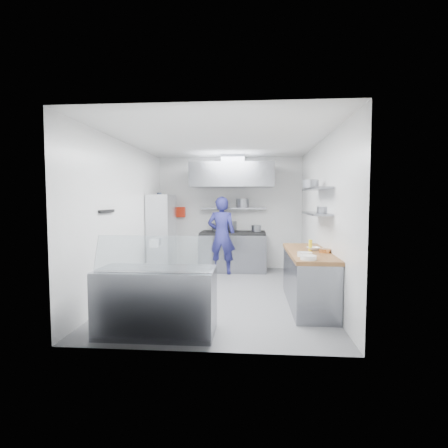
# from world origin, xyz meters

# --- Properties ---
(floor) EXTENTS (5.00, 5.00, 0.00)m
(floor) POSITION_xyz_m (0.00, 0.00, 0.00)
(floor) COLOR #5F5F62
(floor) RESTS_ON ground
(ceiling) EXTENTS (5.00, 5.00, 0.00)m
(ceiling) POSITION_xyz_m (0.00, 0.00, 2.80)
(ceiling) COLOR silver
(ceiling) RESTS_ON wall_back
(wall_back) EXTENTS (3.60, 2.80, 0.02)m
(wall_back) POSITION_xyz_m (0.00, 2.50, 1.40)
(wall_back) COLOR white
(wall_back) RESTS_ON floor
(wall_front) EXTENTS (3.60, 2.80, 0.02)m
(wall_front) POSITION_xyz_m (0.00, -2.50, 1.40)
(wall_front) COLOR white
(wall_front) RESTS_ON floor
(wall_left) EXTENTS (2.80, 5.00, 0.02)m
(wall_left) POSITION_xyz_m (-1.80, 0.00, 1.40)
(wall_left) COLOR white
(wall_left) RESTS_ON floor
(wall_right) EXTENTS (2.80, 5.00, 0.02)m
(wall_right) POSITION_xyz_m (1.80, 0.00, 1.40)
(wall_right) COLOR white
(wall_right) RESTS_ON floor
(gas_range) EXTENTS (1.60, 0.80, 0.90)m
(gas_range) POSITION_xyz_m (0.10, 2.10, 0.45)
(gas_range) COLOR gray
(gas_range) RESTS_ON floor
(cooktop) EXTENTS (1.57, 0.78, 0.06)m
(cooktop) POSITION_xyz_m (0.10, 2.10, 0.93)
(cooktop) COLOR black
(cooktop) RESTS_ON gas_range
(stock_pot_left) EXTENTS (0.29, 0.29, 0.20)m
(stock_pot_left) POSITION_xyz_m (-0.29, 2.23, 1.06)
(stock_pot_left) COLOR slate
(stock_pot_left) RESTS_ON cooktop
(stock_pot_mid) EXTENTS (0.36, 0.36, 0.24)m
(stock_pot_mid) POSITION_xyz_m (-0.00, 2.44, 1.08)
(stock_pot_mid) COLOR slate
(stock_pot_mid) RESTS_ON cooktop
(stock_pot_right) EXTENTS (0.23, 0.23, 0.16)m
(stock_pot_right) POSITION_xyz_m (0.67, 2.12, 1.04)
(stock_pot_right) COLOR slate
(stock_pot_right) RESTS_ON cooktop
(over_range_shelf) EXTENTS (1.60, 0.30, 0.04)m
(over_range_shelf) POSITION_xyz_m (0.10, 2.34, 1.52)
(over_range_shelf) COLOR gray
(over_range_shelf) RESTS_ON wall_back
(shelf_pot_a) EXTENTS (0.29, 0.29, 0.18)m
(shelf_pot_a) POSITION_xyz_m (-0.19, 2.42, 1.63)
(shelf_pot_a) COLOR slate
(shelf_pot_a) RESTS_ON over_range_shelf
(shelf_pot_b) EXTENTS (0.31, 0.31, 0.22)m
(shelf_pot_b) POSITION_xyz_m (0.32, 2.25, 1.65)
(shelf_pot_b) COLOR slate
(shelf_pot_b) RESTS_ON over_range_shelf
(extractor_hood) EXTENTS (1.90, 1.15, 0.55)m
(extractor_hood) POSITION_xyz_m (0.10, 1.93, 2.30)
(extractor_hood) COLOR gray
(extractor_hood) RESTS_ON wall_back
(hood_duct) EXTENTS (0.55, 0.55, 0.24)m
(hood_duct) POSITION_xyz_m (0.10, 2.15, 2.68)
(hood_duct) COLOR slate
(hood_duct) RESTS_ON extractor_hood
(red_firebox) EXTENTS (0.22, 0.10, 0.26)m
(red_firebox) POSITION_xyz_m (-1.25, 2.44, 1.42)
(red_firebox) COLOR red
(red_firebox) RESTS_ON wall_back
(chef) EXTENTS (0.70, 0.49, 1.81)m
(chef) POSITION_xyz_m (-0.15, 1.74, 0.91)
(chef) COLOR navy
(chef) RESTS_ON floor
(wire_rack) EXTENTS (0.50, 0.90, 1.85)m
(wire_rack) POSITION_xyz_m (-1.53, 1.59, 0.93)
(wire_rack) COLOR silver
(wire_rack) RESTS_ON floor
(rack_bin_a) EXTENTS (0.15, 0.19, 0.17)m
(rack_bin_a) POSITION_xyz_m (-1.53, 0.94, 0.80)
(rack_bin_a) COLOR white
(rack_bin_a) RESTS_ON wire_rack
(rack_bin_b) EXTENTS (0.13, 0.16, 0.14)m
(rack_bin_b) POSITION_xyz_m (-1.53, 1.50, 1.30)
(rack_bin_b) COLOR yellow
(rack_bin_b) RESTS_ON wire_rack
(rack_jar) EXTENTS (0.11, 0.11, 0.18)m
(rack_jar) POSITION_xyz_m (-1.48, 1.22, 1.80)
(rack_jar) COLOR black
(rack_jar) RESTS_ON wire_rack
(knife_strip) EXTENTS (0.04, 0.55, 0.05)m
(knife_strip) POSITION_xyz_m (-1.78, -0.90, 1.55)
(knife_strip) COLOR black
(knife_strip) RESTS_ON wall_left
(prep_counter_base) EXTENTS (0.62, 2.00, 0.84)m
(prep_counter_base) POSITION_xyz_m (1.48, -0.60, 0.42)
(prep_counter_base) COLOR gray
(prep_counter_base) RESTS_ON floor
(prep_counter_top) EXTENTS (0.65, 2.04, 0.06)m
(prep_counter_top) POSITION_xyz_m (1.48, -0.60, 0.87)
(prep_counter_top) COLOR brown
(prep_counter_top) RESTS_ON prep_counter_base
(plate_stack_a) EXTENTS (0.23, 0.23, 0.06)m
(plate_stack_a) POSITION_xyz_m (1.34, -1.44, 0.93)
(plate_stack_a) COLOR white
(plate_stack_a) RESTS_ON prep_counter_top
(plate_stack_b) EXTENTS (0.22, 0.22, 0.06)m
(plate_stack_b) POSITION_xyz_m (1.34, -1.16, 0.93)
(plate_stack_b) COLOR white
(plate_stack_b) RESTS_ON prep_counter_top
(copper_pan) EXTENTS (0.18, 0.18, 0.06)m
(copper_pan) POSITION_xyz_m (1.71, -0.76, 0.93)
(copper_pan) COLOR #B86E34
(copper_pan) RESTS_ON prep_counter_top
(squeeze_bottle) EXTENTS (0.06, 0.06, 0.18)m
(squeeze_bottle) POSITION_xyz_m (1.52, -0.55, 0.99)
(squeeze_bottle) COLOR yellow
(squeeze_bottle) RESTS_ON prep_counter_top
(mixing_bowl) EXTENTS (0.25, 0.25, 0.05)m
(mixing_bowl) POSITION_xyz_m (1.57, -0.50, 0.93)
(mixing_bowl) COLOR white
(mixing_bowl) RESTS_ON prep_counter_top
(wall_shelf_lower) EXTENTS (0.30, 1.30, 0.04)m
(wall_shelf_lower) POSITION_xyz_m (1.64, -0.30, 1.50)
(wall_shelf_lower) COLOR gray
(wall_shelf_lower) RESTS_ON wall_right
(wall_shelf_upper) EXTENTS (0.30, 1.30, 0.04)m
(wall_shelf_upper) POSITION_xyz_m (1.64, -0.30, 1.92)
(wall_shelf_upper) COLOR gray
(wall_shelf_upper) RESTS_ON wall_right
(shelf_pot_c) EXTENTS (0.24, 0.24, 0.10)m
(shelf_pot_c) POSITION_xyz_m (1.78, -0.32, 1.57)
(shelf_pot_c) COLOR slate
(shelf_pot_c) RESTS_ON wall_shelf_lower
(shelf_pot_d) EXTENTS (0.27, 0.27, 0.14)m
(shelf_pot_d) POSITION_xyz_m (1.57, -0.16, 2.01)
(shelf_pot_d) COLOR slate
(shelf_pot_d) RESTS_ON wall_shelf_upper
(display_case) EXTENTS (1.50, 0.70, 0.85)m
(display_case) POSITION_xyz_m (-0.67, -2.00, 0.42)
(display_case) COLOR gray
(display_case) RESTS_ON floor
(display_glass) EXTENTS (1.47, 0.19, 0.42)m
(display_glass) POSITION_xyz_m (-0.67, -2.12, 1.07)
(display_glass) COLOR silver
(display_glass) RESTS_ON display_case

